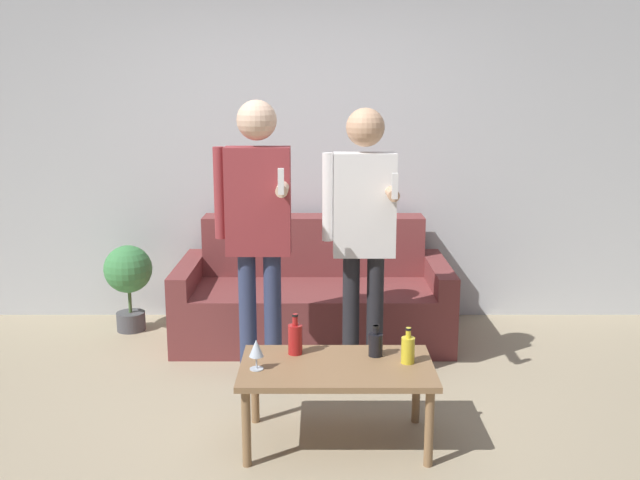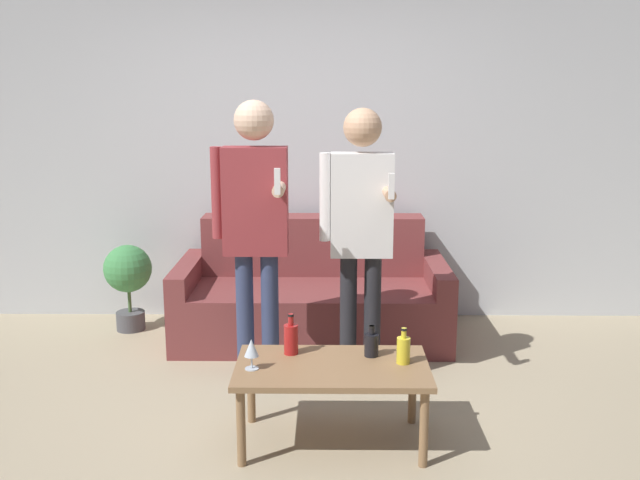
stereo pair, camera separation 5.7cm
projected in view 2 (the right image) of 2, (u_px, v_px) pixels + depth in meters
The scene contains 11 objects.
ground_plane at pixel (288, 432), 3.78m from camera, with size 16.00×16.00×0.00m, color tan.
wall_back at pixel (301, 146), 5.48m from camera, with size 8.00×0.06×2.70m.
couch at pixel (312, 296), 5.20m from camera, with size 1.93×0.91×0.85m.
coffee_table at pixel (332, 374), 3.60m from camera, with size 0.98×0.56×0.43m.
bottle_orange at pixel (371, 344), 3.69m from camera, with size 0.07×0.07×0.16m.
bottle_green at pixel (403, 349), 3.59m from camera, with size 0.07×0.07×0.19m.
bottle_dark at pixel (291, 338), 3.72m from camera, with size 0.07×0.07×0.22m.
wine_glass_near at pixel (251, 349), 3.51m from camera, with size 0.07×0.07×0.16m.
person_standing_left at pixel (255, 219), 4.14m from camera, with size 0.44×0.43×1.73m.
person_standing_right at pixel (361, 222), 4.19m from camera, with size 0.43×0.42×1.68m.
potted_plant at pixel (128, 275), 5.30m from camera, with size 0.35×0.35×0.65m.
Camera 2 is at (0.20, -3.48, 1.80)m, focal length 40.00 mm.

